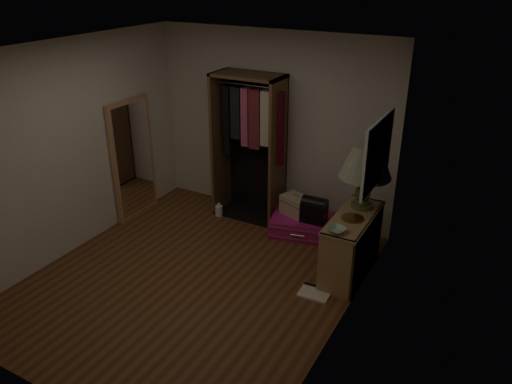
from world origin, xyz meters
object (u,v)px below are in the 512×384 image
at_px(open_wardrobe, 252,134).
at_px(pink_suitcase, 302,225).
at_px(white_jug, 219,210).
at_px(black_bag, 314,209).
at_px(train_case, 296,205).
at_px(table_lamp, 366,163).
at_px(console_bookshelf, 352,242).
at_px(floor_mirror, 133,159).

relative_size(open_wardrobe, pink_suitcase, 2.21).
bearing_deg(white_jug, black_bag, 2.16).
xyz_separation_m(train_case, white_jug, (-1.16, -0.13, -0.30)).
bearing_deg(open_wardrobe, train_case, -10.75).
height_order(black_bag, table_lamp, table_lamp).
xyz_separation_m(table_lamp, white_jug, (-2.15, 0.22, -1.22)).
distance_m(pink_suitcase, black_bag, 0.36).
bearing_deg(console_bookshelf, white_jug, 168.09).
bearing_deg(console_bookshelf, train_case, 149.45).
bearing_deg(floor_mirror, table_lamp, 4.86).
distance_m(pink_suitcase, train_case, 0.28).
xyz_separation_m(floor_mirror, pink_suitcase, (2.36, 0.59, -0.73)).
height_order(pink_suitcase, black_bag, black_bag).
bearing_deg(console_bookshelf, open_wardrobe, 157.41).
bearing_deg(table_lamp, open_wardrobe, 164.25).
height_order(open_wardrobe, floor_mirror, open_wardrobe).
distance_m(console_bookshelf, floor_mirror, 3.27).
bearing_deg(floor_mirror, black_bag, 12.21).
relative_size(floor_mirror, table_lamp, 2.24).
bearing_deg(floor_mirror, pink_suitcase, 14.02).
distance_m(floor_mirror, pink_suitcase, 2.54).
distance_m(table_lamp, white_jug, 2.48).
bearing_deg(console_bookshelf, black_bag, 143.78).
relative_size(pink_suitcase, train_case, 2.02).
distance_m(console_bookshelf, white_jug, 2.22).
bearing_deg(table_lamp, floor_mirror, -175.14).
bearing_deg(black_bag, open_wardrobe, 166.59).
relative_size(floor_mirror, train_case, 3.69).
height_order(console_bookshelf, black_bag, console_bookshelf).
relative_size(floor_mirror, white_jug, 8.88).
bearing_deg(table_lamp, pink_suitcase, 160.42).
distance_m(black_bag, table_lamp, 1.15).
xyz_separation_m(console_bookshelf, open_wardrobe, (-1.75, 0.73, 0.84)).
xyz_separation_m(train_case, table_lamp, (0.99, -0.35, 0.92)).
height_order(console_bookshelf, open_wardrobe, open_wardrobe).
bearing_deg(train_case, console_bookshelf, -10.23).
bearing_deg(train_case, floor_mirror, -144.12).
relative_size(floor_mirror, black_bag, 4.84).
relative_size(open_wardrobe, black_bag, 5.83).
bearing_deg(floor_mirror, console_bookshelf, 0.75).
distance_m(floor_mirror, table_lamp, 3.29).
distance_m(open_wardrobe, floor_mirror, 1.72).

